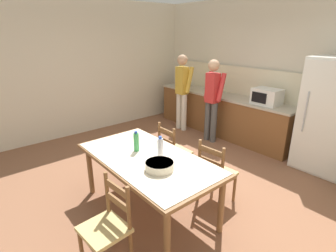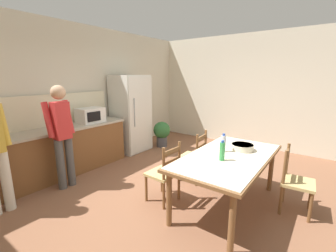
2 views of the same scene
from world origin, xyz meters
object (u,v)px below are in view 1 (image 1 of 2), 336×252
refrigerator (330,117)px  chair_side_far_left (173,152)px  bottle_near_centre (136,142)px  chair_side_far_right (216,173)px  person_at_sink (182,89)px  serving_bowl (160,165)px  dining_table (148,163)px  bottle_off_centre (160,148)px  person_at_counter (212,97)px  chair_side_near_right (107,227)px  microwave (267,97)px

refrigerator → chair_side_far_left: refrigerator is taller
bottle_near_centre → chair_side_far_right: bearing=49.7°
person_at_sink → serving_bowl: bearing=-137.1°
chair_side_far_left → dining_table: bearing=120.6°
bottle_off_centre → chair_side_far_right: (0.34, 0.67, -0.45)m
chair_side_far_right → person_at_counter: size_ratio=0.53×
chair_side_near_right → serving_bowl: bearing=92.7°
chair_side_near_right → person_at_sink: person_at_sink is taller
refrigerator → chair_side_far_right: (-0.54, -2.11, -0.49)m
chair_side_far_left → chair_side_far_right: 0.86m
bottle_near_centre → person_at_sink: size_ratio=0.15×
chair_side_far_right → bottle_near_centre: bearing=45.1°
chair_side_far_left → bottle_off_centre: bearing=130.4°
bottle_off_centre → chair_side_far_right: size_ratio=0.30×
refrigerator → chair_side_near_right: (-0.55, -3.69, -0.49)m
microwave → bottle_near_centre: microwave is taller
serving_bowl → person_at_sink: 3.41m
microwave → chair_side_far_left: size_ratio=0.55×
microwave → person_at_counter: person_at_counter is taller
chair_side_far_left → person_at_counter: size_ratio=0.53×
microwave → bottle_near_centre: 2.93m
refrigerator → chair_side_near_right: 3.77m
bottle_near_centre → person_at_counter: person_at_counter is taller
dining_table → chair_side_far_left: bearing=118.4°
dining_table → chair_side_near_right: 0.93m
chair_side_far_right → dining_table: bearing=56.7°
dining_table → bottle_off_centre: bearing=52.6°
dining_table → person_at_counter: size_ratio=1.12×
serving_bowl → person_at_counter: size_ratio=0.19×
bottle_off_centre → serving_bowl: size_ratio=0.84×
bottle_near_centre → chair_side_far_right: size_ratio=0.30×
dining_table → bottle_off_centre: (0.10, 0.12, 0.20)m
bottle_off_centre → chair_side_far_left: 0.96m
person_at_counter → serving_bowl: bearing=-150.6°
serving_bowl → person_at_counter: (-1.39, 2.48, 0.14)m
dining_table → microwave: bearing=93.1°
bottle_off_centre → chair_side_near_right: (0.33, -0.92, -0.45)m
chair_side_far_left → chair_side_near_right: bearing=120.5°
microwave → chair_side_far_right: 2.29m
chair_side_far_left → chair_side_near_right: 1.80m
bottle_near_centre → bottle_off_centre: bearing=20.4°
serving_bowl → chair_side_far_left: 1.22m
microwave → person_at_sink: person_at_sink is taller
dining_table → bottle_near_centre: 0.31m
bottle_off_centre → person_at_sink: person_at_sink is taller
dining_table → chair_side_far_right: bearing=61.3°
bottle_off_centre → person_at_sink: (-2.08, 2.30, 0.09)m
bottle_off_centre → person_at_sink: 3.10m
microwave → serving_bowl: (0.49, -3.00, -0.23)m
refrigerator → person_at_sink: bearing=-170.8°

